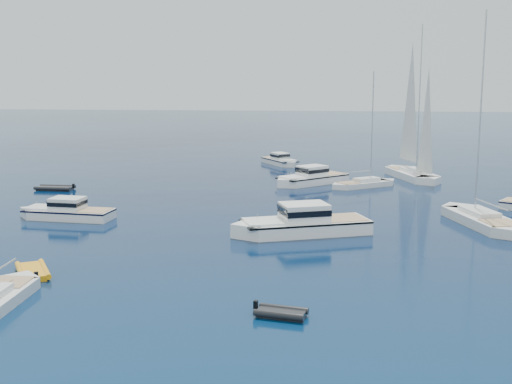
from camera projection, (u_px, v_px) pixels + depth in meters
ground at (265, 324)px, 34.21m from camera, size 400.00×400.00×0.00m
motor_cruiser_centre at (301, 234)px, 53.46m from camera, size 12.55×7.64×3.16m
motor_cruiser_far_l at (66, 219)px, 59.11m from camera, size 9.50×3.76×2.43m
motor_cruiser_distant at (311, 184)px, 77.74m from camera, size 9.74×9.32×2.71m
motor_cruiser_horizon at (280, 164)px, 94.38m from camera, size 6.43×8.12×2.12m
sailboat_mid_r at (481, 225)px, 56.73m from camera, size 6.55×12.98×18.47m
sailboat_centre at (364, 187)px, 75.80m from camera, size 8.84×7.11×13.38m
sailboat_sails_r at (412, 178)px, 81.98m from camera, size 7.08×13.31×18.97m
tender_yellow at (33, 275)px, 42.64m from camera, size 3.98×4.66×0.95m
tender_grey_near at (281, 317)px, 35.22m from camera, size 3.11×2.19×0.95m
tender_grey_far at (55, 190)px, 73.71m from camera, size 4.39×2.46×0.95m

